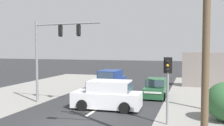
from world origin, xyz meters
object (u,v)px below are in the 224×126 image
Objects in this scene: utility_pole_midground_right at (207,37)px; traffic_signal_mast at (51,46)px; suv_crossing_left at (111,81)px; utility_pole_foreground_right at (203,1)px; pedestal_signal_right_kerb at (168,79)px; suv_receding_far at (108,96)px; hatchback_kerbside_parked at (156,89)px.

utility_pole_midground_right is 1.50× the size of traffic_signal_mast.
traffic_signal_mast is 1.31× the size of suv_crossing_left.
traffic_signal_mast is (-9.98, 7.07, -1.50)m from utility_pole_foreground_right.
pedestal_signal_right_kerb is at bearing -19.07° from traffic_signal_mast.
pedestal_signal_right_kerb is at bearing -58.53° from suv_crossing_left.
traffic_signal_mast is 1.31× the size of suv_receding_far.
suv_crossing_left is 5.35m from hatchback_kerbside_parked.
utility_pole_foreground_right is at bearing -35.30° from traffic_signal_mast.
hatchback_kerbside_parked is (2.51, 5.13, -0.18)m from suv_receding_far.
utility_pole_midground_right is 5.20m from pedestal_signal_right_kerb.
utility_pole_midground_right is 7.47m from suv_receding_far.
utility_pole_midground_right reaches higher than pedestal_signal_right_kerb.
utility_pole_foreground_right is at bearing -49.90° from suv_receding_far.
utility_pole_midground_right is at bearing 14.78° from suv_receding_far.
pedestal_signal_right_kerb is 0.77× the size of suv_receding_far.
suv_crossing_left is at bearing 73.26° from traffic_signal_mast.
utility_pole_foreground_right is 2.90× the size of hatchback_kerbside_parked.
suv_receding_far is (-5.61, 6.67, -4.76)m from utility_pole_foreground_right.
pedestal_signal_right_kerb reaches higher than suv_receding_far.
traffic_signal_mast is at bearing 144.70° from utility_pole_foreground_right.
hatchback_kerbside_parked is (-1.59, 7.66, -1.71)m from pedestal_signal_right_kerb.
utility_pole_midground_right is 11.03m from suv_crossing_left.
suv_crossing_left reaches higher than hatchback_kerbside_parked.
hatchback_kerbside_parked is (4.68, -2.59, -0.18)m from suv_crossing_left.
utility_pole_foreground_right reaches higher than utility_pole_midground_right.
suv_crossing_left is (-8.36, 6.09, -3.84)m from utility_pole_midground_right.
hatchback_kerbside_parked is at bearing 136.47° from utility_pole_midground_right.
utility_pole_foreground_right is 2.30× the size of suv_receding_far.
utility_pole_foreground_right is 1.18× the size of utility_pole_midground_right.
utility_pole_foreground_right is at bearing -93.99° from utility_pole_midground_right.
traffic_signal_mast is at bearing -106.74° from suv_crossing_left.
utility_pole_midground_right is 2.46× the size of hatchback_kerbside_parked.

